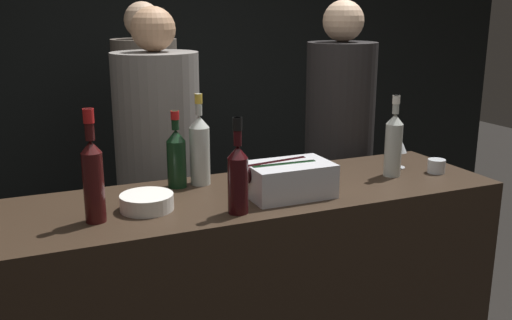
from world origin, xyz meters
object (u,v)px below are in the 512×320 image
(bowl_white, at_px, (147,202))
(person_in_hoodie, at_px, (338,151))
(wine_glass, at_px, (399,145))
(person_blond_tee, at_px, (159,169))
(candle_votive, at_px, (436,166))
(red_wine_bottle_black_foil, at_px, (238,175))
(white_wine_bottle, at_px, (394,143))
(red_wine_bottle_tall, at_px, (93,175))
(person_grey_polo, at_px, (148,136))
(red_wine_bottle_burgundy, at_px, (176,156))
(rose_wine_bottle, at_px, (200,148))
(ice_bin_with_bottles, at_px, (288,177))

(bowl_white, distance_m, person_in_hoodie, 1.33)
(wine_glass, relative_size, person_blond_tee, 0.09)
(candle_votive, xyz_separation_m, person_in_hoodie, (-0.10, 0.65, -0.07))
(wine_glass, bearing_deg, person_blond_tee, 145.39)
(red_wine_bottle_black_foil, xyz_separation_m, white_wine_bottle, (0.78, 0.17, 0.01))
(red_wine_bottle_tall, xyz_separation_m, person_in_hoodie, (1.36, 0.67, -0.20))
(bowl_white, xyz_separation_m, red_wine_bottle_black_foil, (0.29, -0.16, 0.11))
(red_wine_bottle_tall, relative_size, person_grey_polo, 0.22)
(red_wine_bottle_tall, height_order, red_wine_bottle_black_foil, red_wine_bottle_tall)
(person_grey_polo, bearing_deg, person_blond_tee, -108.79)
(red_wine_bottle_tall, bearing_deg, person_blond_tee, 62.74)
(wine_glass, relative_size, white_wine_bottle, 0.43)
(red_wine_bottle_burgundy, height_order, person_in_hoodie, person_in_hoodie)
(wine_glass, bearing_deg, red_wine_bottle_tall, -173.53)
(bowl_white, bearing_deg, person_grey_polo, 77.01)
(red_wine_bottle_tall, xyz_separation_m, person_blond_tee, (0.41, 0.80, -0.23))
(bowl_white, xyz_separation_m, candle_votive, (1.28, -0.03, -0.00))
(candle_votive, relative_size, red_wine_bottle_tall, 0.20)
(bowl_white, xyz_separation_m, person_grey_polo, (0.33, 1.41, -0.08))
(wine_glass, distance_m, red_wine_bottle_burgundy, 1.00)
(candle_votive, bearing_deg, rose_wine_bottle, 165.91)
(rose_wine_bottle, relative_size, white_wine_bottle, 1.07)
(candle_votive, distance_m, person_in_hoodie, 0.66)
(ice_bin_with_bottles, bearing_deg, white_wine_bottle, 7.57)
(red_wine_bottle_black_foil, bearing_deg, person_grey_polo, 88.63)
(ice_bin_with_bottles, distance_m, red_wine_bottle_black_foil, 0.27)
(ice_bin_with_bottles, relative_size, red_wine_bottle_burgundy, 1.09)
(white_wine_bottle, relative_size, person_in_hoodie, 0.20)
(red_wine_bottle_black_foil, relative_size, white_wine_bottle, 0.98)
(rose_wine_bottle, xyz_separation_m, red_wine_bottle_black_foil, (0.01, -0.38, -0.01))
(rose_wine_bottle, distance_m, red_wine_bottle_burgundy, 0.10)
(bowl_white, xyz_separation_m, person_blond_tee, (0.23, 0.76, -0.10))
(red_wine_bottle_tall, xyz_separation_m, white_wine_bottle, (1.25, 0.06, -0.02))
(candle_votive, bearing_deg, person_grey_polo, 123.47)
(person_in_hoodie, bearing_deg, ice_bin_with_bottles, -110.99)
(wine_glass, xyz_separation_m, rose_wine_bottle, (-0.90, 0.12, 0.05))
(ice_bin_with_bottles, bearing_deg, rose_wine_bottle, 132.30)
(white_wine_bottle, height_order, person_in_hoodie, person_in_hoodie)
(bowl_white, distance_m, red_wine_bottle_black_foil, 0.35)
(white_wine_bottle, distance_m, person_blond_tee, 1.14)
(bowl_white, xyz_separation_m, red_wine_bottle_tall, (-0.18, -0.05, 0.13))
(person_grey_polo, bearing_deg, ice_bin_with_bottles, -92.47)
(white_wine_bottle, bearing_deg, candle_votive, -10.88)
(person_grey_polo, bearing_deg, red_wine_bottle_tall, -119.71)
(person_blond_tee, bearing_deg, red_wine_bottle_black_foil, -84.58)
(candle_votive, xyz_separation_m, red_wine_bottle_burgundy, (-1.10, 0.25, 0.10))
(candle_votive, relative_size, red_wine_bottle_black_foil, 0.22)
(person_in_hoodie, bearing_deg, red_wine_bottle_burgundy, -135.81)
(red_wine_bottle_tall, distance_m, person_in_hoodie, 1.53)
(red_wine_bottle_black_foil, bearing_deg, person_in_hoodie, 41.38)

